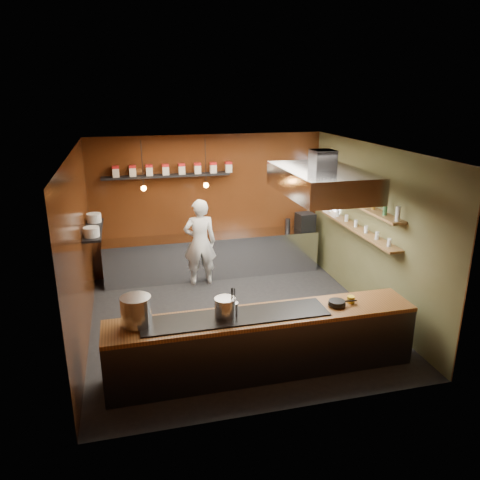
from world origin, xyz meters
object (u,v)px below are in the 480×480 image
object	(u,v)px
extractor_hood	(322,181)
espresso_machine	(305,221)
stockpot_small	(225,307)
stockpot_large	(136,311)
chef	(200,242)

from	to	relation	value
extractor_hood	espresso_machine	xyz separation A→B (m)	(0.80, 2.56, -1.42)
espresso_machine	stockpot_small	bearing A→B (deg)	-130.95
espresso_machine	extractor_hood	bearing A→B (deg)	-113.05
stockpot_large	stockpot_small	world-z (taller)	stockpot_large
extractor_hood	espresso_machine	size ratio (longest dim) A/B	5.46
stockpot_small	stockpot_large	bearing A→B (deg)	176.76
extractor_hood	stockpot_small	distance (m)	2.61
extractor_hood	chef	xyz separation A→B (m)	(-1.64, 2.17, -1.60)
stockpot_large	espresso_machine	size ratio (longest dim) A/B	1.10
extractor_hood	stockpot_large	xyz separation A→B (m)	(-3.02, -1.11, -1.37)
stockpot_large	stockpot_small	bearing A→B (deg)	-3.24
extractor_hood	stockpot_small	xyz separation A→B (m)	(-1.84, -1.18, -1.43)
stockpot_small	chef	xyz separation A→B (m)	(0.20, 3.35, -0.17)
extractor_hood	stockpot_small	world-z (taller)	extractor_hood
extractor_hood	stockpot_large	distance (m)	3.50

